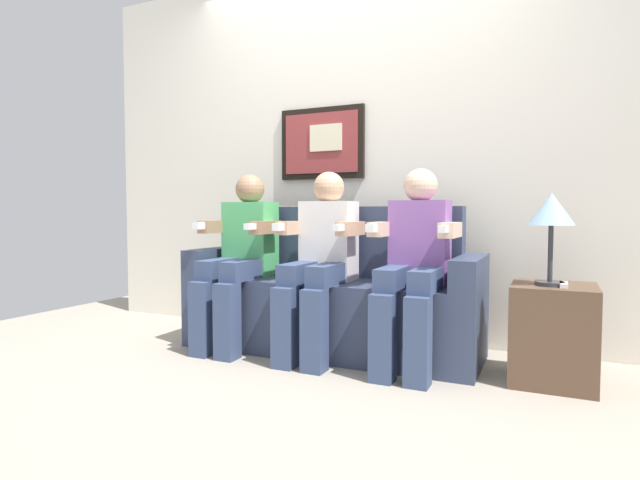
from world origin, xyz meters
The scene contains 9 objects.
ground_plane centered at (0.00, 0.00, 0.00)m, with size 5.49×5.49×0.00m, color #9E9384.
back_wall_assembly centered at (-0.01, 0.76, 1.30)m, with size 4.23×0.10×2.60m.
couch centered at (0.00, 0.33, 0.31)m, with size 1.83×0.58×0.90m.
person_on_left centered at (-0.57, 0.16, 0.61)m, with size 0.46×0.56×1.11m.
person_in_middle centered at (0.00, 0.16, 0.61)m, with size 0.46×0.56×1.11m.
person_on_right centered at (0.57, 0.16, 0.61)m, with size 0.46×0.56×1.11m.
side_table_right centered at (1.26, 0.22, 0.25)m, with size 0.40×0.40×0.50m.
table_lamp centered at (1.24, 0.18, 0.86)m, with size 0.22×0.22×0.46m.
spare_remote_on_table centered at (1.30, 0.16, 0.51)m, with size 0.04×0.13×0.02m, color white.
Camera 1 is at (1.25, -2.59, 0.86)m, focal length 28.67 mm.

